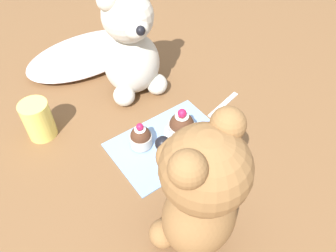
{
  "coord_description": "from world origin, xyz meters",
  "views": [
    {
      "loc": [
        -0.27,
        -0.37,
        0.55
      ],
      "look_at": [
        0.0,
        0.0,
        0.06
      ],
      "focal_mm": 35.0,
      "sensor_mm": 36.0,
      "label": 1
    }
  ],
  "objects_px": {
    "teddy_bear_cream": "(131,48)",
    "cupcake_near_tan_bear": "(182,126)",
    "juice_glass": "(38,120)",
    "saucer_plate": "(182,134)",
    "cupcake_near_cream_bear": "(141,137)",
    "teddy_bear_tan": "(200,193)",
    "teaspoon": "(223,104)"
  },
  "relations": [
    {
      "from": "teddy_bear_tan",
      "to": "teaspoon",
      "type": "height_order",
      "value": "teddy_bear_tan"
    },
    {
      "from": "cupcake_near_tan_bear",
      "to": "cupcake_near_cream_bear",
      "type": "bearing_deg",
      "value": 159.85
    },
    {
      "from": "teddy_bear_tan",
      "to": "juice_glass",
      "type": "distance_m",
      "value": 0.41
    },
    {
      "from": "juice_glass",
      "to": "teddy_bear_tan",
      "type": "bearing_deg",
      "value": -72.03
    },
    {
      "from": "teddy_bear_tan",
      "to": "cupcake_near_cream_bear",
      "type": "relative_size",
      "value": 4.33
    },
    {
      "from": "saucer_plate",
      "to": "cupcake_near_tan_bear",
      "type": "height_order",
      "value": "cupcake_near_tan_bear"
    },
    {
      "from": "cupcake_near_cream_bear",
      "to": "teddy_bear_tan",
      "type": "bearing_deg",
      "value": -98.71
    },
    {
      "from": "saucer_plate",
      "to": "cupcake_near_cream_bear",
      "type": "bearing_deg",
      "value": 159.85
    },
    {
      "from": "saucer_plate",
      "to": "teddy_bear_cream",
      "type": "bearing_deg",
      "value": 89.0
    },
    {
      "from": "cupcake_near_cream_bear",
      "to": "teaspoon",
      "type": "bearing_deg",
      "value": -2.31
    },
    {
      "from": "teddy_bear_cream",
      "to": "saucer_plate",
      "type": "distance_m",
      "value": 0.23
    },
    {
      "from": "teddy_bear_tan",
      "to": "teaspoon",
      "type": "bearing_deg",
      "value": -157.14
    },
    {
      "from": "saucer_plate",
      "to": "juice_glass",
      "type": "bearing_deg",
      "value": 142.02
    },
    {
      "from": "teddy_bear_cream",
      "to": "cupcake_near_cream_bear",
      "type": "bearing_deg",
      "value": -110.28
    },
    {
      "from": "teddy_bear_cream",
      "to": "cupcake_near_tan_bear",
      "type": "xyz_separation_m",
      "value": [
        -0.0,
        -0.2,
        -0.09
      ]
    },
    {
      "from": "cupcake_near_cream_bear",
      "to": "cupcake_near_tan_bear",
      "type": "bearing_deg",
      "value": -20.15
    },
    {
      "from": "teddy_bear_cream",
      "to": "juice_glass",
      "type": "xyz_separation_m",
      "value": [
        -0.25,
        -0.01,
        -0.08
      ]
    },
    {
      "from": "teddy_bear_cream",
      "to": "teaspoon",
      "type": "distance_m",
      "value": 0.26
    },
    {
      "from": "juice_glass",
      "to": "cupcake_near_tan_bear",
      "type": "bearing_deg",
      "value": -37.98
    },
    {
      "from": "saucer_plate",
      "to": "teaspoon",
      "type": "xyz_separation_m",
      "value": [
        0.15,
        0.02,
        -0.01
      ]
    },
    {
      "from": "teddy_bear_tan",
      "to": "juice_glass",
      "type": "xyz_separation_m",
      "value": [
        -0.12,
        0.38,
        -0.09
      ]
    },
    {
      "from": "teddy_bear_tan",
      "to": "cupcake_near_tan_bear",
      "type": "relative_size",
      "value": 3.84
    },
    {
      "from": "teddy_bear_cream",
      "to": "juice_glass",
      "type": "bearing_deg",
      "value": -169.97
    },
    {
      "from": "saucer_plate",
      "to": "juice_glass",
      "type": "relative_size",
      "value": 0.86
    },
    {
      "from": "juice_glass",
      "to": "teaspoon",
      "type": "height_order",
      "value": "juice_glass"
    },
    {
      "from": "teddy_bear_cream",
      "to": "cupcake_near_cream_bear",
      "type": "distance_m",
      "value": 0.21
    },
    {
      "from": "cupcake_near_tan_bear",
      "to": "teddy_bear_cream",
      "type": "bearing_deg",
      "value": 89.0
    },
    {
      "from": "teddy_bear_tan",
      "to": "teddy_bear_cream",
      "type": "bearing_deg",
      "value": -123.49
    },
    {
      "from": "saucer_plate",
      "to": "cupcake_near_tan_bear",
      "type": "relative_size",
      "value": 1.09
    },
    {
      "from": "saucer_plate",
      "to": "juice_glass",
      "type": "xyz_separation_m",
      "value": [
        -0.25,
        0.19,
        0.04
      ]
    },
    {
      "from": "cupcake_near_cream_bear",
      "to": "juice_glass",
      "type": "distance_m",
      "value": 0.23
    },
    {
      "from": "teddy_bear_tan",
      "to": "cupcake_near_tan_bear",
      "type": "height_order",
      "value": "teddy_bear_tan"
    }
  ]
}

